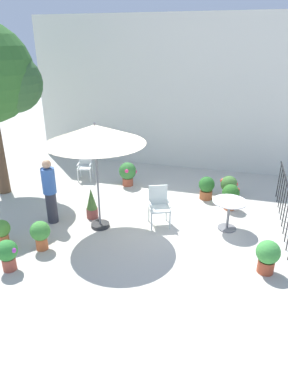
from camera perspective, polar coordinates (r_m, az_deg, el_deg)
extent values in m
plane|color=beige|center=(8.38, -0.35, -5.11)|extent=(60.00, 60.00, 0.00)
cube|color=silver|center=(11.73, 5.78, 15.97)|extent=(10.15, 0.30, 4.92)
cylinder|color=black|center=(8.00, 23.17, -4.68)|extent=(0.02, 0.02, 1.00)
cylinder|color=black|center=(8.31, 22.93, -3.54)|extent=(0.02, 0.02, 1.00)
cylinder|color=black|center=(8.63, 22.71, -2.48)|extent=(0.02, 0.02, 1.00)
cylinder|color=black|center=(8.95, 22.50, -1.49)|extent=(0.02, 0.02, 1.00)
cylinder|color=black|center=(9.28, 22.30, -0.58)|extent=(0.02, 0.02, 1.00)
cylinder|color=black|center=(9.60, 22.13, 0.27)|extent=(0.02, 0.02, 1.00)
cylinder|color=black|center=(9.93, 21.96, 1.07)|extent=(0.02, 0.02, 1.00)
cylinder|color=black|center=(10.26, 21.80, 1.82)|extent=(0.02, 0.02, 1.00)
sphere|color=#31592E|center=(9.92, -21.31, 16.78)|extent=(1.54, 1.54, 1.54)
cylinder|color=#2D2D2D|center=(8.24, -7.38, -5.55)|extent=(0.44, 0.44, 0.08)
cylinder|color=slate|center=(7.72, -7.85, 2.20)|extent=(0.04, 0.04, 2.48)
cone|color=beige|center=(7.40, -8.30, 9.68)|extent=(2.22, 2.22, 0.40)
sphere|color=slate|center=(7.35, -8.41, 11.41)|extent=(0.06, 0.06, 0.06)
cylinder|color=white|center=(8.02, 14.30, -1.55)|extent=(0.80, 0.80, 0.02)
cylinder|color=slate|center=(8.18, 14.04, -3.86)|extent=(0.06, 0.06, 0.71)
cylinder|color=slate|center=(8.34, 13.81, -5.92)|extent=(0.44, 0.44, 0.03)
cube|color=silver|center=(10.95, -9.96, 4.14)|extent=(0.53, 0.55, 0.04)
cube|color=silver|center=(11.07, -9.83, 5.56)|extent=(0.41, 0.14, 0.39)
cube|color=silver|center=(10.95, -11.01, 4.72)|extent=(0.14, 0.41, 0.03)
cube|color=silver|center=(10.87, -8.99, 4.73)|extent=(0.14, 0.41, 0.03)
cylinder|color=silver|center=(10.87, -11.11, 2.66)|extent=(0.04, 0.04, 0.40)
cylinder|color=silver|center=(10.79, -9.05, 2.65)|extent=(0.04, 0.04, 0.40)
cylinder|color=silver|center=(11.26, -10.67, 3.45)|extent=(0.04, 0.04, 0.40)
cylinder|color=silver|center=(11.18, -8.68, 3.44)|extent=(0.04, 0.04, 0.40)
cube|color=silver|center=(8.05, 2.61, -2.80)|extent=(0.62, 0.61, 0.04)
cube|color=silver|center=(8.12, 2.37, -0.46)|extent=(0.43, 0.22, 0.49)
cube|color=silver|center=(7.96, 1.08, -2.13)|extent=(0.20, 0.40, 0.03)
cube|color=silver|center=(8.04, 4.14, -1.93)|extent=(0.20, 0.40, 0.03)
cylinder|color=silver|center=(7.94, 1.30, -5.10)|extent=(0.04, 0.04, 0.43)
cylinder|color=silver|center=(8.02, 4.40, -4.87)|extent=(0.04, 0.04, 0.43)
cylinder|color=silver|center=(8.31, 0.82, -3.69)|extent=(0.04, 0.04, 0.43)
cylinder|color=silver|center=(8.38, 3.78, -3.49)|extent=(0.04, 0.04, 0.43)
cylinder|color=#9F552F|center=(9.72, 10.41, -0.42)|extent=(0.35, 0.35, 0.25)
cylinder|color=#382819|center=(9.67, 10.45, 0.19)|extent=(0.31, 0.31, 0.02)
sphere|color=#276425|center=(9.59, 10.54, 1.27)|extent=(0.44, 0.44, 0.44)
cylinder|color=#C46338|center=(8.07, -22.63, -7.41)|extent=(0.24, 0.24, 0.24)
cylinder|color=#382819|center=(8.02, -22.76, -6.74)|extent=(0.21, 0.21, 0.02)
sphere|color=#539838|center=(7.94, -22.95, -5.68)|extent=(0.38, 0.38, 0.38)
cylinder|color=brown|center=(8.64, -8.73, -3.52)|extent=(0.29, 0.29, 0.25)
cylinder|color=#382819|center=(8.59, -8.77, -2.84)|extent=(0.26, 0.26, 0.02)
cone|color=#497332|center=(8.47, -8.89, -1.14)|extent=(0.27, 0.27, 0.54)
cylinder|color=#BE5E33|center=(7.63, -16.86, -8.31)|extent=(0.25, 0.25, 0.26)
cylinder|color=#382819|center=(7.56, -16.98, -7.53)|extent=(0.22, 0.22, 0.02)
sphere|color=#43913A|center=(7.47, -17.15, -6.29)|extent=(0.42, 0.42, 0.42)
sphere|color=#DF5238|center=(7.52, -16.60, -5.39)|extent=(0.10, 0.10, 0.10)
sphere|color=#DF5238|center=(7.42, -16.27, -6.78)|extent=(0.08, 0.08, 0.08)
cylinder|color=#A74D36|center=(10.48, -2.75, 1.80)|extent=(0.33, 0.33, 0.24)
cylinder|color=#382819|center=(10.44, -2.76, 2.36)|extent=(0.29, 0.29, 0.02)
sphere|color=#337231|center=(10.35, -2.79, 3.57)|extent=(0.53, 0.53, 0.53)
sphere|color=#E3336F|center=(10.33, -1.60, 3.46)|extent=(0.15, 0.15, 0.15)
sphere|color=#E3336F|center=(10.11, -2.93, 3.55)|extent=(0.12, 0.12, 0.12)
sphere|color=#E3336F|center=(10.51, -3.05, 3.74)|extent=(0.10, 0.10, 0.10)
cylinder|color=#AA492E|center=(7.05, 19.86, -11.70)|extent=(0.31, 0.31, 0.26)
cylinder|color=#382819|center=(6.99, 20.00, -10.89)|extent=(0.28, 0.28, 0.02)
sphere|color=green|center=(6.88, 20.24, -9.50)|extent=(0.46, 0.46, 0.46)
cylinder|color=#A24C3A|center=(7.21, -21.79, -11.19)|extent=(0.26, 0.26, 0.26)
cylinder|color=#382819|center=(7.14, -21.94, -10.40)|extent=(0.23, 0.23, 0.02)
sphere|color=#318534|center=(7.04, -22.18, -9.14)|extent=(0.41, 0.41, 0.41)
sphere|color=#B73EB3|center=(7.19, -22.63, -8.81)|extent=(0.08, 0.08, 0.08)
sphere|color=#B73EB3|center=(6.92, -21.28, -9.18)|extent=(0.12, 0.12, 0.12)
sphere|color=#B73EB3|center=(7.16, -22.82, -8.41)|extent=(0.09, 0.09, 0.09)
sphere|color=#B73EB3|center=(6.95, -22.34, -10.19)|extent=(0.08, 0.08, 0.08)
cylinder|color=#B65B35|center=(9.25, 14.24, -2.01)|extent=(0.30, 0.30, 0.27)
cylinder|color=#382819|center=(9.19, 14.31, -1.30)|extent=(0.26, 0.26, 0.02)
sphere|color=#296521|center=(9.11, 14.44, -0.14)|extent=(0.45, 0.45, 0.45)
sphere|color=#EB4E3B|center=(9.12, 13.59, -0.30)|extent=(0.08, 0.08, 0.08)
sphere|color=#EB4E3B|center=(9.25, 15.26, -0.27)|extent=(0.09, 0.09, 0.09)
sphere|color=#EB4E3B|center=(9.00, 13.91, -0.43)|extent=(0.11, 0.11, 0.11)
sphere|color=#EB4E3B|center=(9.12, 15.50, 0.33)|extent=(0.13, 0.13, 0.13)
cylinder|color=#BE6B46|center=(9.95, 13.99, -0.30)|extent=(0.31, 0.31, 0.21)
cylinder|color=#382819|center=(9.91, 14.04, 0.19)|extent=(0.27, 0.27, 0.02)
sphere|color=#437332|center=(9.83, 14.16, 1.31)|extent=(0.47, 0.47, 0.47)
sphere|color=#EE4D3C|center=(10.02, 14.16, 1.55)|extent=(0.13, 0.13, 0.13)
sphere|color=#EE4D3C|center=(9.81, 13.15, 1.84)|extent=(0.14, 0.14, 0.14)
sphere|color=#EE4D3C|center=(9.79, 15.22, 1.30)|extent=(0.13, 0.13, 0.13)
sphere|color=#EE4D3C|center=(9.74, 14.76, 0.67)|extent=(0.13, 0.13, 0.13)
cylinder|color=#33333D|center=(8.53, -15.30, -2.52)|extent=(0.26, 0.26, 0.78)
cylinder|color=#3A64B3|center=(8.25, -15.82, 1.83)|extent=(0.42, 0.42, 0.62)
sphere|color=tan|center=(8.11, -16.15, 4.54)|extent=(0.21, 0.21, 0.21)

